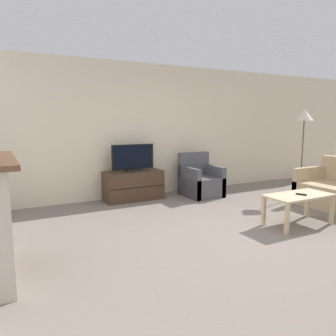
{
  "coord_description": "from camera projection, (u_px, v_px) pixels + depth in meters",
  "views": [
    {
      "loc": [
        -2.94,
        -3.43,
        1.55
      ],
      "look_at": [
        -0.66,
        0.84,
        0.85
      ],
      "focal_mm": 35.0,
      "sensor_mm": 36.0,
      "label": 1
    }
  ],
  "objects": [
    {
      "name": "floor_lamp",
      "position": [
        304.0,
        120.0,
        6.56
      ],
      "size": [
        0.36,
        0.36,
        1.77
      ],
      "color": "black",
      "rests_on": "ground"
    },
    {
      "name": "wall_back",
      "position": [
        152.0,
        130.0,
        6.83
      ],
      "size": [
        12.0,
        0.06,
        2.7
      ],
      "color": "beige",
      "rests_on": "ground"
    },
    {
      "name": "remote",
      "position": [
        301.0,
        194.0,
        4.83
      ],
      "size": [
        0.1,
        0.15,
        0.02
      ],
      "rotation": [
        0.0,
        0.0,
        0.43
      ],
      "color": "black",
      "rests_on": "coffee_table"
    },
    {
      "name": "ground_plane",
      "position": [
        238.0,
        232.0,
        4.59
      ],
      "size": [
        24.0,
        24.0,
        0.0
      ],
      "primitive_type": "plane",
      "color": "slate"
    },
    {
      "name": "tv_stand",
      "position": [
        133.0,
        185.0,
        6.45
      ],
      "size": [
        1.14,
        0.48,
        0.57
      ],
      "color": "#422D1E",
      "rests_on": "ground"
    },
    {
      "name": "coffee_table",
      "position": [
        299.0,
        199.0,
        4.88
      ],
      "size": [
        1.03,
        0.52,
        0.46
      ],
      "color": "#CCB289",
      "rests_on": "ground"
    },
    {
      "name": "armchair",
      "position": [
        200.0,
        182.0,
        6.81
      ],
      "size": [
        0.7,
        0.76,
        0.88
      ],
      "color": "#4C4C51",
      "rests_on": "ground"
    },
    {
      "name": "tv",
      "position": [
        133.0,
        159.0,
        6.37
      ],
      "size": [
        0.86,
        0.18,
        0.52
      ],
      "color": "black",
      "rests_on": "tv_stand"
    }
  ]
}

